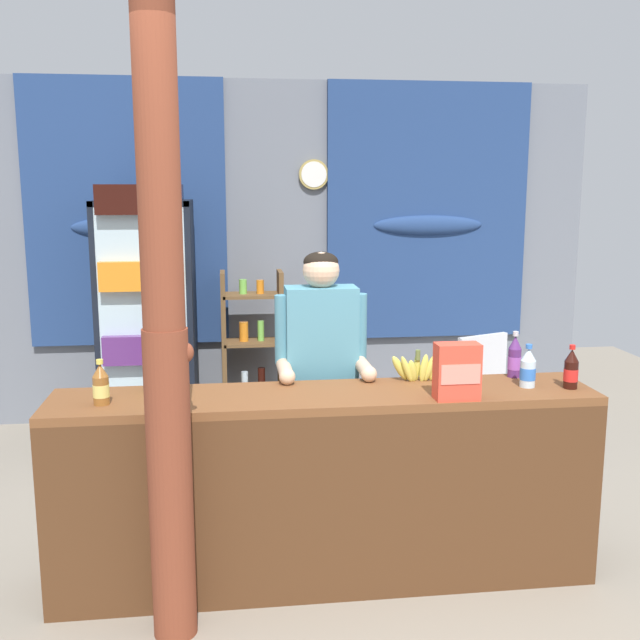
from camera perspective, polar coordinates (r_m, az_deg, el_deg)
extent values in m
plane|color=gray|center=(4.56, 0.53, -14.09)|extent=(7.97, 7.97, 0.00)
cube|color=slate|center=(6.06, -1.89, 5.24)|extent=(4.80, 0.12, 2.70)
cube|color=navy|center=(5.97, -14.68, 7.92)|extent=(1.53, 0.04, 2.06)
ellipsoid|color=navy|center=(5.96, -14.66, 6.93)|extent=(0.84, 0.10, 0.16)
cube|color=navy|center=(6.15, 8.30, 8.21)|extent=(1.65, 0.04, 2.06)
ellipsoid|color=navy|center=(6.13, 8.32, 7.24)|extent=(0.91, 0.10, 0.16)
cylinder|color=tan|center=(5.97, -0.49, 11.15)|extent=(0.24, 0.03, 0.24)
cylinder|color=white|center=(5.96, -0.47, 11.15)|extent=(0.20, 0.01, 0.20)
cube|color=beige|center=(6.14, 7.67, 8.80)|extent=(0.24, 0.02, 0.18)
cube|color=brown|center=(3.47, 0.44, -5.95)|extent=(2.55, 0.47, 0.04)
cube|color=#4E2E18|center=(3.43, 0.93, -14.43)|extent=(2.55, 0.04, 0.89)
cube|color=#4E2E18|center=(3.69, -19.47, -13.25)|extent=(0.08, 0.43, 0.89)
cube|color=#4E2E18|center=(3.97, 18.71, -11.46)|extent=(0.08, 0.43, 0.89)
cylinder|color=brown|center=(3.18, -11.45, -12.44)|extent=(0.18, 0.18, 1.32)
cylinder|color=brown|center=(2.94, -12.38, 12.09)|extent=(0.17, 0.17, 1.32)
ellipsoid|color=brown|center=(3.01, -10.26, -2.47)|extent=(0.06, 0.05, 0.08)
cube|color=black|center=(5.85, -12.79, 0.28)|extent=(0.67, 0.04, 1.78)
cube|color=black|center=(5.59, -16.30, -0.33)|extent=(0.04, 0.64, 1.78)
cube|color=black|center=(5.53, -9.81, -0.18)|extent=(0.04, 0.64, 1.78)
cube|color=black|center=(5.46, -13.45, 8.76)|extent=(0.67, 0.64, 0.04)
cube|color=black|center=(5.76, -12.73, -8.60)|extent=(0.67, 0.64, 0.08)
cube|color=silver|center=(5.24, -13.43, -0.33)|extent=(0.61, 0.02, 1.62)
cylinder|color=#B7B7BC|center=(5.19, -10.41, -0.87)|extent=(0.02, 0.02, 0.40)
cube|color=silver|center=(5.60, -12.98, -2.57)|extent=(0.59, 0.56, 0.02)
cube|color=#56286B|center=(5.45, -13.16, -1.75)|extent=(0.55, 0.52, 0.20)
cube|color=silver|center=(5.51, -13.19, 2.61)|extent=(0.59, 0.56, 0.02)
cube|color=orange|center=(5.37, -13.38, 3.59)|extent=(0.55, 0.52, 0.20)
cube|color=silver|center=(5.47, -13.41, 7.92)|extent=(0.59, 0.56, 0.02)
cube|color=black|center=(5.33, -13.61, 9.04)|extent=(0.55, 0.52, 0.20)
cube|color=brown|center=(5.80, -7.38, -2.38)|extent=(0.04, 0.28, 1.24)
cube|color=brown|center=(5.81, -3.04, -2.27)|extent=(0.04, 0.28, 1.24)
cube|color=brown|center=(5.72, -5.28, 1.91)|extent=(0.44, 0.28, 0.02)
cylinder|color=#75C64C|center=(5.71, -5.95, 2.57)|extent=(0.06, 0.06, 0.11)
cylinder|color=orange|center=(5.71, -4.63, 2.57)|extent=(0.06, 0.06, 0.11)
cube|color=brown|center=(5.79, -5.22, -1.73)|extent=(0.44, 0.28, 0.02)
cylinder|color=orange|center=(5.77, -5.89, -0.89)|extent=(0.07, 0.07, 0.15)
cylinder|color=#75C64C|center=(5.77, -4.58, -0.82)|extent=(0.05, 0.05, 0.16)
cube|color=brown|center=(5.87, -5.16, -5.27)|extent=(0.44, 0.28, 0.02)
cylinder|color=silver|center=(5.85, -5.82, -4.58)|extent=(0.05, 0.05, 0.13)
cylinder|color=black|center=(5.85, -4.53, -4.42)|extent=(0.06, 0.06, 0.15)
cube|color=silver|center=(5.50, 10.89, -5.09)|extent=(0.57, 0.57, 0.04)
cube|color=silver|center=(5.30, 12.37, -3.27)|extent=(0.40, 0.20, 0.40)
cylinder|color=silver|center=(5.82, 11.03, -6.49)|extent=(0.04, 0.04, 0.44)
cylinder|color=silver|center=(5.59, 8.05, -7.11)|extent=(0.04, 0.04, 0.44)
cylinder|color=silver|center=(5.55, 13.60, -7.42)|extent=(0.04, 0.04, 0.44)
cylinder|color=silver|center=(5.31, 10.57, -8.13)|extent=(0.04, 0.04, 0.44)
cube|color=silver|center=(5.60, 12.49, -3.61)|extent=(0.19, 0.38, 0.03)
cube|color=silver|center=(5.34, 9.29, -4.16)|extent=(0.19, 0.38, 0.03)
cylinder|color=#28282D|center=(4.05, -1.05, -10.93)|extent=(0.11, 0.11, 0.83)
cylinder|color=#28282D|center=(4.07, 1.20, -10.83)|extent=(0.11, 0.11, 0.83)
cube|color=teal|center=(3.86, 0.08, -1.37)|extent=(0.37, 0.20, 0.54)
sphere|color=#DBB28E|center=(3.81, 0.08, 3.85)|extent=(0.19, 0.19, 0.19)
ellipsoid|color=black|center=(3.81, 0.06, 4.51)|extent=(0.18, 0.18, 0.10)
cylinder|color=teal|center=(3.83, -2.91, -0.73)|extent=(0.08, 0.08, 0.36)
cylinder|color=#DBB28E|center=(3.72, -2.71, -3.88)|extent=(0.07, 0.26, 0.07)
sphere|color=#DBB28E|center=(3.60, -2.54, -4.39)|extent=(0.08, 0.08, 0.08)
cylinder|color=teal|center=(3.88, 3.03, -0.59)|extent=(0.08, 0.08, 0.36)
cylinder|color=#DBB28E|center=(3.78, 3.41, -3.69)|extent=(0.07, 0.26, 0.07)
sphere|color=#DBB28E|center=(3.65, 3.79, -4.18)|extent=(0.08, 0.08, 0.08)
cylinder|color=#75C64C|center=(3.56, -12.62, -3.74)|extent=(0.09, 0.09, 0.21)
cone|color=#75C64C|center=(3.52, -12.71, -1.37)|extent=(0.09, 0.09, 0.09)
cylinder|color=black|center=(3.51, -12.75, -0.35)|extent=(0.04, 0.04, 0.03)
cylinder|color=yellow|center=(3.56, -12.62, -3.74)|extent=(0.09, 0.09, 0.09)
cylinder|color=silver|center=(3.69, 15.70, -4.00)|extent=(0.07, 0.07, 0.13)
cone|color=silver|center=(3.67, 15.77, -2.57)|extent=(0.07, 0.07, 0.06)
cylinder|color=blue|center=(3.66, 15.80, -1.97)|extent=(0.03, 0.03, 0.02)
cylinder|color=blue|center=(3.69, 15.70, -4.00)|extent=(0.07, 0.07, 0.06)
cylinder|color=brown|center=(3.41, -16.51, -5.23)|extent=(0.07, 0.07, 0.13)
cone|color=brown|center=(3.39, -16.58, -3.73)|extent=(0.07, 0.07, 0.06)
cylinder|color=#E5CC4C|center=(3.38, -16.62, -3.10)|extent=(0.03, 0.03, 0.02)
cylinder|color=#E5D166|center=(3.41, -16.51, -5.23)|extent=(0.07, 0.07, 0.06)
cylinder|color=#56286B|center=(3.86, 14.74, -3.21)|extent=(0.07, 0.07, 0.15)
cone|color=#56286B|center=(3.84, 14.81, -1.68)|extent=(0.07, 0.07, 0.07)
cylinder|color=silver|center=(3.83, 14.84, -1.02)|extent=(0.03, 0.03, 0.02)
cylinder|color=purple|center=(3.86, 14.74, -3.21)|extent=(0.07, 0.07, 0.07)
cylinder|color=black|center=(3.73, 18.75, -4.02)|extent=(0.07, 0.07, 0.13)
cone|color=black|center=(3.70, 18.84, -2.59)|extent=(0.07, 0.07, 0.06)
cylinder|color=red|center=(3.70, 18.87, -1.99)|extent=(0.03, 0.03, 0.02)
cylinder|color=red|center=(3.73, 18.75, -4.02)|extent=(0.07, 0.07, 0.06)
cube|color=#E5422D|center=(3.39, 10.51, -3.91)|extent=(0.20, 0.11, 0.26)
cube|color=#FF826D|center=(3.34, 10.79, -4.14)|extent=(0.18, 0.00, 0.09)
ellipsoid|color=#CCC14C|center=(3.68, 6.17, -3.71)|extent=(0.11, 0.04, 0.14)
ellipsoid|color=#CCC14C|center=(3.67, 6.69, -3.79)|extent=(0.08, 0.03, 0.14)
ellipsoid|color=#CCC14C|center=(3.68, 7.12, -3.93)|extent=(0.06, 0.04, 0.12)
ellipsoid|color=#CCC14C|center=(3.71, 7.47, -3.59)|extent=(0.04, 0.04, 0.15)
ellipsoid|color=#CCC14C|center=(3.70, 8.00, -3.70)|extent=(0.06, 0.04, 0.15)
ellipsoid|color=#CCC14C|center=(3.71, 8.44, -3.70)|extent=(0.08, 0.04, 0.14)
ellipsoid|color=#CCC14C|center=(3.72, 8.86, -3.86)|extent=(0.08, 0.03, 0.12)
cylinder|color=olive|center=(3.68, 7.55, -2.69)|extent=(0.02, 0.02, 0.05)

